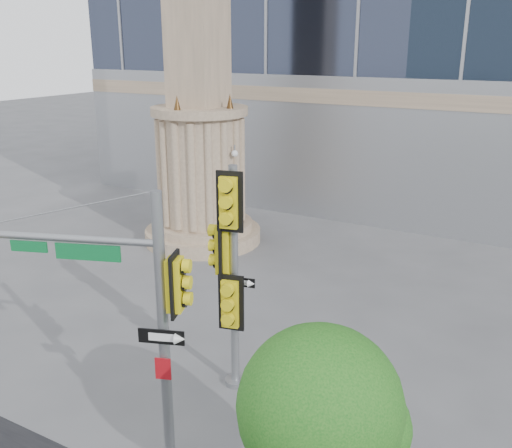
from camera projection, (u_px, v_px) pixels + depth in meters
The scene contains 5 objects.
ground at pixel (196, 415), 11.70m from camera, with size 120.00×120.00×0.00m, color #545456.
monument at pixel (199, 95), 20.29m from camera, with size 4.40×4.40×16.60m.
main_signal_pole at pixel (108, 303), 9.45m from camera, with size 3.82×1.68×5.14m.
secondary_signal_pole at pixel (230, 263), 11.81m from camera, with size 0.92×0.66×4.99m.
street_tree at pixel (323, 413), 7.84m from camera, with size 2.37×2.31×3.69m.
Camera 1 is at (5.98, -8.05, 7.31)m, focal length 40.00 mm.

